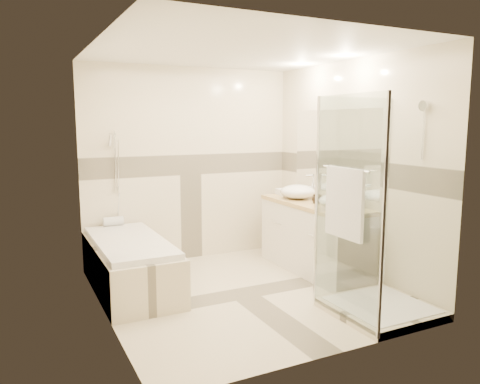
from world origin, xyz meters
name	(u,v)px	position (x,y,z in m)	size (l,w,h in m)	color
room	(246,175)	(0.06, 0.01, 1.26)	(2.82, 3.02, 2.52)	beige
bathtub	(130,262)	(-1.02, 0.65, 0.31)	(0.75, 1.70, 0.56)	beige
vanity	(314,237)	(1.12, 0.30, 0.43)	(0.58, 1.62, 0.85)	silver
shower_enclosure	(367,261)	(0.83, -0.97, 0.51)	(0.96, 0.93, 2.04)	beige
vessel_sink_near	(298,192)	(1.10, 0.64, 0.94)	(0.44, 0.44, 0.18)	white
vessel_sink_far	(339,201)	(1.10, -0.19, 0.94)	(0.45, 0.45, 0.18)	white
faucet_near	(312,184)	(1.32, 0.64, 1.02)	(0.12, 0.03, 0.30)	silver
faucet_far	(355,194)	(1.32, -0.19, 1.00)	(0.11, 0.03, 0.26)	silver
amenity_bottle_a	(317,197)	(1.10, 0.22, 0.93)	(0.07, 0.07, 0.16)	black
amenity_bottle_b	(317,197)	(1.10, 0.23, 0.92)	(0.11, 0.11, 0.14)	black
folded_towels	(283,192)	(1.10, 0.98, 0.89)	(0.14, 0.23, 0.07)	silver
rolled_towel	(113,221)	(-1.04, 1.41, 0.61)	(0.11, 0.11, 0.24)	silver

